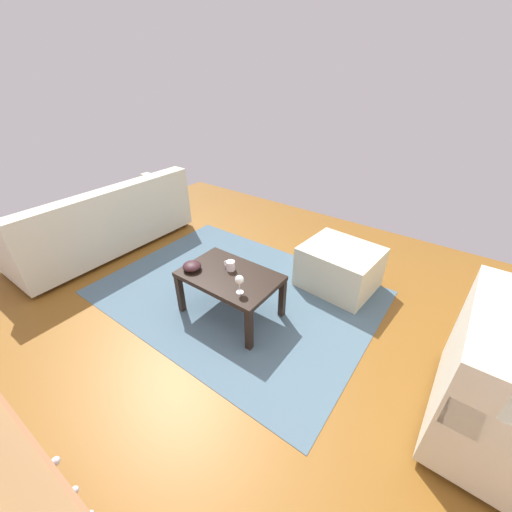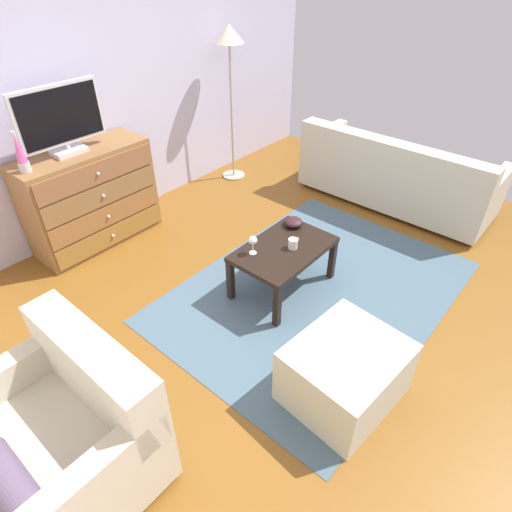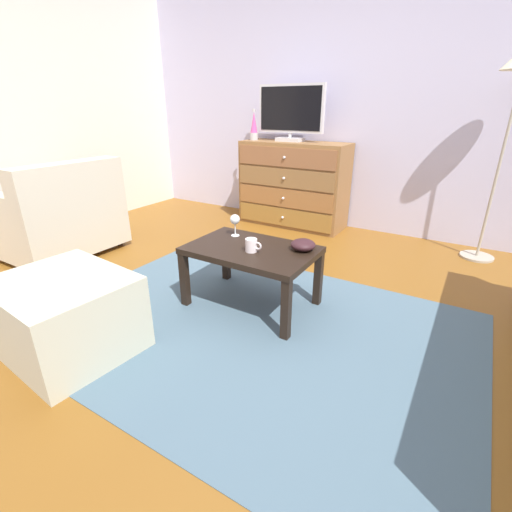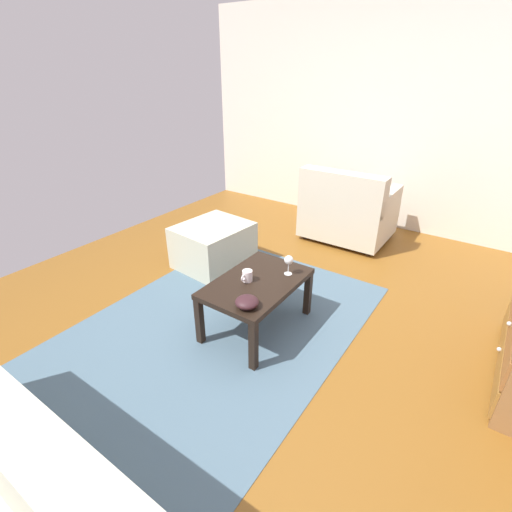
{
  "view_description": "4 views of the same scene",
  "coord_description": "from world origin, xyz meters",
  "px_view_note": "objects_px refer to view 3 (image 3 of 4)",
  "views": [
    {
      "loc": [
        -1.42,
        1.69,
        1.95
      ],
      "look_at": [
        -0.09,
        -0.13,
        0.57
      ],
      "focal_mm": 22.05,
      "sensor_mm": 36.0,
      "label": 1
    },
    {
      "loc": [
        -2.22,
        -1.59,
        2.42
      ],
      "look_at": [
        -0.2,
        0.14,
        0.43
      ],
      "focal_mm": 29.83,
      "sensor_mm": 36.0,
      "label": 2
    },
    {
      "loc": [
        1.24,
        -1.84,
        1.28
      ],
      "look_at": [
        0.17,
        -0.08,
        0.44
      ],
      "focal_mm": 25.59,
      "sensor_mm": 36.0,
      "label": 3
    },
    {
      "loc": [
        1.99,
        1.4,
        1.85
      ],
      "look_at": [
        -0.1,
        -0.06,
        0.53
      ],
      "focal_mm": 25.93,
      "sensor_mm": 36.0,
      "label": 4
    }
  ],
  "objects_px": {
    "armchair": "(59,217)",
    "ottoman": "(67,315)",
    "wine_glass": "(235,220)",
    "bowl_decorative": "(303,245)",
    "mug": "(252,245)",
    "lava_lamp": "(254,126)",
    "dresser": "(293,185)",
    "coffee_table": "(251,255)",
    "tv": "(291,112)"
  },
  "relations": [
    {
      "from": "dresser",
      "to": "wine_glass",
      "type": "xyz_separation_m",
      "value": [
        0.37,
        -1.7,
        0.08
      ]
    },
    {
      "from": "dresser",
      "to": "mug",
      "type": "bearing_deg",
      "value": -71.62
    },
    {
      "from": "lava_lamp",
      "to": "bowl_decorative",
      "type": "xyz_separation_m",
      "value": [
        1.39,
        -1.66,
        -0.61
      ]
    },
    {
      "from": "wine_glass",
      "to": "bowl_decorative",
      "type": "distance_m",
      "value": 0.54
    },
    {
      "from": "mug",
      "to": "lava_lamp",
      "type": "bearing_deg",
      "value": 121.23
    },
    {
      "from": "mug",
      "to": "armchair",
      "type": "distance_m",
      "value": 2.04
    },
    {
      "from": "lava_lamp",
      "to": "dresser",
      "type": "bearing_deg",
      "value": 5.03
    },
    {
      "from": "wine_glass",
      "to": "bowl_decorative",
      "type": "bearing_deg",
      "value": -0.55
    },
    {
      "from": "wine_glass",
      "to": "tv",
      "type": "bearing_deg",
      "value": 104.37
    },
    {
      "from": "wine_glass",
      "to": "armchair",
      "type": "distance_m",
      "value": 1.8
    },
    {
      "from": "wine_glass",
      "to": "bowl_decorative",
      "type": "height_order",
      "value": "wine_glass"
    },
    {
      "from": "tv",
      "to": "wine_glass",
      "type": "height_order",
      "value": "tv"
    },
    {
      "from": "mug",
      "to": "ottoman",
      "type": "xyz_separation_m",
      "value": [
        -0.64,
        -0.9,
        -0.25
      ]
    },
    {
      "from": "tv",
      "to": "bowl_decorative",
      "type": "distance_m",
      "value": 2.13
    },
    {
      "from": "lava_lamp",
      "to": "ottoman",
      "type": "bearing_deg",
      "value": -80.1
    },
    {
      "from": "tv",
      "to": "lava_lamp",
      "type": "xyz_separation_m",
      "value": [
        -0.42,
        -0.07,
        -0.16
      ]
    },
    {
      "from": "bowl_decorative",
      "to": "coffee_table",
      "type": "bearing_deg",
      "value": -156.4
    },
    {
      "from": "lava_lamp",
      "to": "armchair",
      "type": "relative_size",
      "value": 0.35
    },
    {
      "from": "tv",
      "to": "bowl_decorative",
      "type": "height_order",
      "value": "tv"
    },
    {
      "from": "tv",
      "to": "ottoman",
      "type": "relative_size",
      "value": 1.07
    },
    {
      "from": "armchair",
      "to": "ottoman",
      "type": "bearing_deg",
      "value": -31.74
    },
    {
      "from": "dresser",
      "to": "armchair",
      "type": "distance_m",
      "value": 2.39
    },
    {
      "from": "armchair",
      "to": "dresser",
      "type": "bearing_deg",
      "value": 54.12
    },
    {
      "from": "ottoman",
      "to": "tv",
      "type": "bearing_deg",
      "value": 91.22
    },
    {
      "from": "dresser",
      "to": "tv",
      "type": "bearing_deg",
      "value": 162.03
    },
    {
      "from": "mug",
      "to": "wine_glass",
      "type": "bearing_deg",
      "value": 142.84
    },
    {
      "from": "dresser",
      "to": "armchair",
      "type": "height_order",
      "value": "dresser"
    },
    {
      "from": "dresser",
      "to": "coffee_table",
      "type": "bearing_deg",
      "value": -72.17
    },
    {
      "from": "tv",
      "to": "coffee_table",
      "type": "xyz_separation_m",
      "value": [
        0.66,
        -1.86,
        -0.86
      ]
    },
    {
      "from": "coffee_table",
      "to": "mug",
      "type": "distance_m",
      "value": 0.12
    },
    {
      "from": "bowl_decorative",
      "to": "tv",
      "type": "bearing_deg",
      "value": 119.37
    },
    {
      "from": "coffee_table",
      "to": "armchair",
      "type": "relative_size",
      "value": 0.88
    },
    {
      "from": "ottoman",
      "to": "lava_lamp",
      "type": "bearing_deg",
      "value": 99.9
    },
    {
      "from": "coffee_table",
      "to": "bowl_decorative",
      "type": "distance_m",
      "value": 0.35
    },
    {
      "from": "tv",
      "to": "armchair",
      "type": "xyz_separation_m",
      "value": [
        -1.33,
        -1.96,
        -0.88
      ]
    },
    {
      "from": "coffee_table",
      "to": "ottoman",
      "type": "bearing_deg",
      "value": -122.25
    },
    {
      "from": "tv",
      "to": "bowl_decorative",
      "type": "relative_size",
      "value": 4.7
    },
    {
      "from": "mug",
      "to": "ottoman",
      "type": "bearing_deg",
      "value": -125.63
    },
    {
      "from": "armchair",
      "to": "coffee_table",
      "type": "bearing_deg",
      "value": 2.84
    },
    {
      "from": "dresser",
      "to": "armchair",
      "type": "relative_size",
      "value": 1.25
    },
    {
      "from": "bowl_decorative",
      "to": "dresser",
      "type": "bearing_deg",
      "value": 117.82
    },
    {
      "from": "tv",
      "to": "mug",
      "type": "relative_size",
      "value": 6.59
    },
    {
      "from": "tv",
      "to": "dresser",
      "type": "bearing_deg",
      "value": -17.97
    },
    {
      "from": "tv",
      "to": "mug",
      "type": "xyz_separation_m",
      "value": [
        0.7,
        -1.92,
        -0.76
      ]
    },
    {
      "from": "dresser",
      "to": "coffee_table",
      "type": "distance_m",
      "value": 1.93
    },
    {
      "from": "wine_glass",
      "to": "ottoman",
      "type": "bearing_deg",
      "value": -109.16
    },
    {
      "from": "tv",
      "to": "ottoman",
      "type": "bearing_deg",
      "value": -88.78
    },
    {
      "from": "lava_lamp",
      "to": "ottoman",
      "type": "relative_size",
      "value": 0.47
    },
    {
      "from": "lava_lamp",
      "to": "wine_glass",
      "type": "height_order",
      "value": "lava_lamp"
    },
    {
      "from": "lava_lamp",
      "to": "armchair",
      "type": "bearing_deg",
      "value": -115.61
    }
  ]
}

